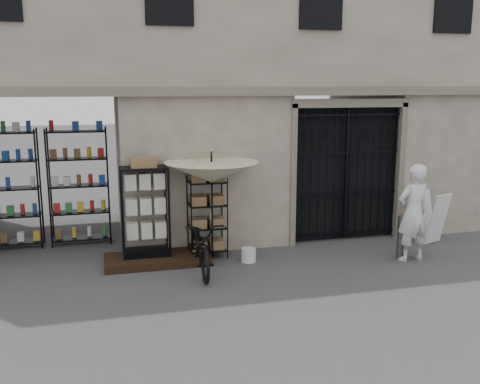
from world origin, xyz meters
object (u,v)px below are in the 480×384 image
object	(u,v)px
white_bucket	(249,255)
wire_rack	(207,218)
steel_bollard	(401,237)
shopkeeper	(410,260)
bicycle	(201,271)
easel_sign	(431,217)
market_umbrella	(212,167)
display_cabinet	(145,216)

from	to	relation	value
white_bucket	wire_rack	bearing A→B (deg)	144.03
steel_bollard	shopkeeper	bearing A→B (deg)	-44.22
wire_rack	steel_bollard	size ratio (longest dim) A/B	1.87
bicycle	steel_bollard	bearing A→B (deg)	-2.16
bicycle	steel_bollard	xyz separation A→B (m)	(3.95, -0.24, 0.43)
bicycle	shopkeeper	distance (m)	4.11
easel_sign	market_umbrella	bearing A→B (deg)	158.86
white_bucket	bicycle	bearing A→B (deg)	-162.62
bicycle	market_umbrella	bearing A→B (deg)	62.20
wire_rack	market_umbrella	world-z (taller)	market_umbrella
white_bucket	steel_bollard	size ratio (longest dim) A/B	0.32
market_umbrella	shopkeeper	xyz separation A→B (m)	(3.75, -0.99, -1.85)
wire_rack	bicycle	distance (m)	1.18
bicycle	easel_sign	bearing A→B (deg)	7.68
display_cabinet	wire_rack	distance (m)	1.22
steel_bollard	easel_sign	world-z (taller)	easel_sign
display_cabinet	shopkeeper	xyz separation A→B (m)	(5.02, -1.17, -0.92)
display_cabinet	wire_rack	bearing A→B (deg)	19.98
shopkeeper	market_umbrella	bearing A→B (deg)	-22.97
market_umbrella	bicycle	distance (m)	1.97
market_umbrella	steel_bollard	xyz separation A→B (m)	(3.61, -0.85, -1.41)
wire_rack	steel_bollard	world-z (taller)	wire_rack
market_umbrella	bicycle	bearing A→B (deg)	-119.17
wire_rack	shopkeeper	bearing A→B (deg)	5.81
white_bucket	bicycle	distance (m)	1.05
shopkeeper	steel_bollard	bearing A→B (deg)	-52.37
shopkeeper	easel_sign	distance (m)	1.53
steel_bollard	market_umbrella	bearing A→B (deg)	166.70
white_bucket	bicycle	size ratio (longest dim) A/B	0.15
shopkeeper	bicycle	bearing A→B (deg)	-13.50
bicycle	steel_bollard	distance (m)	3.98
market_umbrella	steel_bollard	distance (m)	3.97
wire_rack	easel_sign	bearing A→B (deg)	20.42
display_cabinet	market_umbrella	world-z (taller)	market_umbrella
display_cabinet	shopkeeper	bearing A→B (deg)	5.04
wire_rack	bicycle	bearing A→B (deg)	-85.56
display_cabinet	steel_bollard	size ratio (longest dim) A/B	2.14
wire_rack	white_bucket	bearing A→B (deg)	-12.54
steel_bollard	easel_sign	size ratio (longest dim) A/B	0.78
market_umbrella	display_cabinet	bearing A→B (deg)	171.99
wire_rack	shopkeeper	size ratio (longest dim) A/B	0.85
display_cabinet	white_bucket	distance (m)	2.13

